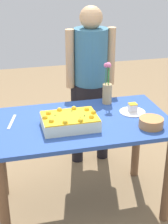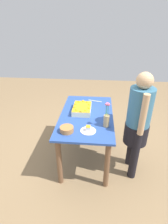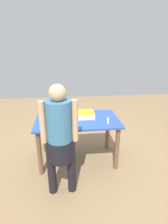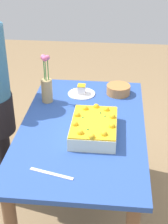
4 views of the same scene
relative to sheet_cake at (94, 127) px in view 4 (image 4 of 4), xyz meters
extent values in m
plane|color=#8F714E|center=(-0.09, -0.08, -0.81)|extent=(8.00, 8.00, 0.00)
cube|color=#2B4E9E|center=(-0.09, -0.08, -0.06)|extent=(1.33, 0.77, 0.03)
cylinder|color=brown|center=(-0.68, -0.39, -0.44)|extent=(0.07, 0.07, 0.74)
cylinder|color=brown|center=(-0.68, 0.23, -0.44)|extent=(0.07, 0.07, 0.74)
cube|color=#E8EBC9|center=(0.00, 0.00, -0.01)|extent=(0.39, 0.27, 0.08)
cube|color=gold|center=(0.00, 0.00, 0.04)|extent=(0.38, 0.26, 0.01)
sphere|color=gold|center=(0.17, 0.00, 0.05)|extent=(0.04, 0.04, 0.04)
sphere|color=gold|center=(0.14, 0.07, 0.05)|extent=(0.04, 0.04, 0.04)
sphere|color=gold|center=(0.05, 0.11, 0.05)|extent=(0.04, 0.04, 0.04)
sphere|color=gold|center=(-0.05, 0.11, 0.05)|extent=(0.04, 0.04, 0.04)
sphere|color=gold|center=(-0.14, 0.07, 0.05)|extent=(0.04, 0.04, 0.04)
sphere|color=gold|center=(-0.17, 0.00, 0.05)|extent=(0.04, 0.04, 0.04)
sphere|color=gold|center=(-0.14, -0.07, 0.05)|extent=(0.04, 0.04, 0.04)
sphere|color=gold|center=(-0.05, -0.11, 0.05)|extent=(0.04, 0.04, 0.04)
sphere|color=gold|center=(0.05, -0.11, 0.05)|extent=(0.04, 0.04, 0.04)
sphere|color=gold|center=(0.14, -0.07, 0.05)|extent=(0.04, 0.04, 0.04)
cone|color=#2D8438|center=(-0.10, 0.03, 0.04)|extent=(0.02, 0.02, 0.02)
cone|color=#2D8438|center=(-0.03, -0.07, 0.04)|extent=(0.02, 0.02, 0.02)
cone|color=#2D8438|center=(0.10, -0.03, 0.04)|extent=(0.02, 0.02, 0.02)
cone|color=#2D8438|center=(-0.06, 0.06, 0.04)|extent=(0.02, 0.02, 0.02)
cylinder|color=white|center=(-0.52, -0.13, -0.04)|extent=(0.20, 0.20, 0.01)
cube|color=white|center=(-0.52, -0.13, -0.01)|extent=(0.06, 0.06, 0.06)
cube|color=gold|center=(-0.52, -0.13, 0.02)|extent=(0.06, 0.06, 0.01)
cube|color=silver|center=(0.39, -0.18, -0.04)|extent=(0.08, 0.23, 0.00)
cylinder|color=tan|center=(-0.38, -0.36, 0.04)|extent=(0.08, 0.08, 0.16)
cylinder|color=#2D8438|center=(-0.37, -0.35, 0.20)|extent=(0.01, 0.01, 0.16)
sphere|color=pink|center=(-0.37, -0.35, 0.28)|extent=(0.04, 0.04, 0.04)
cylinder|color=#2D8438|center=(-0.39, -0.34, 0.20)|extent=(0.01, 0.01, 0.16)
sphere|color=#D2668E|center=(-0.39, -0.34, 0.28)|extent=(0.03, 0.03, 0.03)
cylinder|color=#2D8438|center=(-0.39, -0.37, 0.20)|extent=(0.01, 0.01, 0.16)
sphere|color=pink|center=(-0.39, -0.37, 0.28)|extent=(0.04, 0.04, 0.04)
cylinder|color=#B9783F|center=(-0.55, 0.14, -0.01)|extent=(0.17, 0.17, 0.07)
cylinder|color=black|center=(-0.48, -0.76, -0.42)|extent=(0.11, 0.11, 0.78)
camera|label=1|loc=(0.42, 2.11, 1.04)|focal=55.00mm
camera|label=2|loc=(-2.33, -0.24, 1.21)|focal=28.00mm
camera|label=3|loc=(-0.27, -2.65, 1.07)|focal=28.00mm
camera|label=4|loc=(1.71, 0.12, 1.07)|focal=55.00mm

